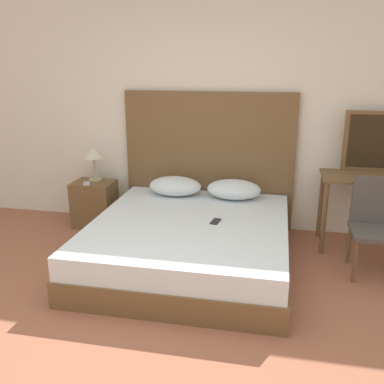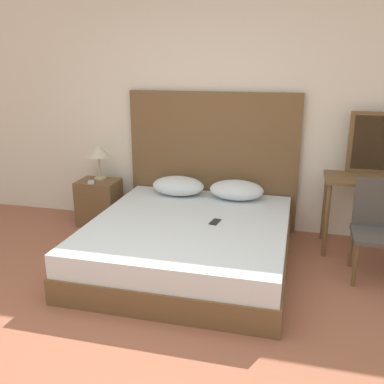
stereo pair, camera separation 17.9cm
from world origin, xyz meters
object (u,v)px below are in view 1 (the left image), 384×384
bed (190,242)px  phone_on_nightstand (87,183)px  phone_on_bed (216,221)px  vanity_desk (372,189)px  nightstand (95,204)px  table_lamp (94,153)px  chair (378,221)px

bed → phone_on_nightstand: phone_on_nightstand is taller
phone_on_bed → vanity_desk: 1.62m
nightstand → vanity_desk: (2.98, -0.04, 0.37)m
table_lamp → chair: bearing=-11.7°
phone_on_bed → chair: chair is taller
phone_on_bed → phone_on_nightstand: size_ratio=0.96×
nightstand → bed: bearing=-30.0°
nightstand → table_lamp: table_lamp is taller
table_lamp → chair: (2.95, -0.61, -0.36)m
table_lamp → phone_on_nightstand: table_lamp is taller
phone_on_bed → phone_on_nightstand: phone_on_nightstand is taller
phone_on_nightstand → chair: 3.02m
phone_on_nightstand → table_lamp: bearing=78.3°
phone_on_bed → chair: (1.43, 0.18, 0.05)m
vanity_desk → table_lamp: bearing=177.8°
phone_on_nightstand → vanity_desk: vanity_desk is taller
nightstand → phone_on_nightstand: phone_on_nightstand is taller
bed → nightstand: bearing=150.0°
nightstand → phone_on_nightstand: bearing=-112.6°
bed → vanity_desk: vanity_desk is taller
table_lamp → vanity_desk: table_lamp is taller
chair → nightstand: bearing=169.7°
nightstand → vanity_desk: bearing=-0.8°
nightstand → phone_on_bed: bearing=-25.2°
phone_on_bed → bed: bearing=-174.4°
nightstand → vanity_desk: vanity_desk is taller
nightstand → phone_on_nightstand: 0.29m
table_lamp → vanity_desk: 2.99m
bed → phone_on_bed: phone_on_bed is taller
nightstand → table_lamp: bearing=93.2°
nightstand → chair: 3.01m
table_lamp → chair: size_ratio=0.47×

